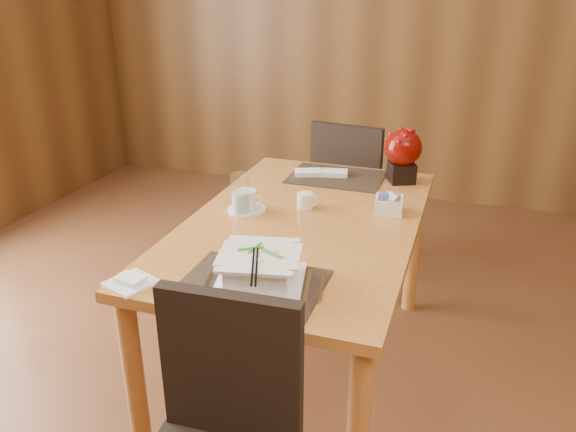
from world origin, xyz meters
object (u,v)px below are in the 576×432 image
(bread_plate, at_px, (131,283))
(far_chair, at_px, (351,188))
(sugar_caddy, at_px, (389,205))
(berry_decor, at_px, (403,153))
(water_glass, at_px, (240,194))
(soup_setting, at_px, (260,270))
(dining_table, at_px, (303,241))
(coffee_cup, at_px, (247,202))
(creamer_jug, at_px, (305,201))

(bread_plate, relative_size, far_chair, 0.15)
(sugar_caddy, distance_m, bread_plate, 1.10)
(bread_plate, bearing_deg, berry_decor, 61.74)
(water_glass, xyz_separation_m, sugar_caddy, (0.58, 0.21, -0.05))
(soup_setting, bearing_deg, far_chair, 79.97)
(dining_table, bearing_deg, sugar_caddy, 30.97)
(coffee_cup, bearing_deg, bread_plate, -99.58)
(dining_table, bearing_deg, creamer_jug, 104.05)
(far_chair, bearing_deg, dining_table, 98.75)
(sugar_caddy, bearing_deg, far_chair, 111.67)
(dining_table, relative_size, bread_plate, 11.11)
(dining_table, bearing_deg, water_glass, -174.60)
(water_glass, relative_size, sugar_caddy, 1.58)
(far_chair, bearing_deg, sugar_caddy, 118.92)
(soup_setting, xyz_separation_m, sugar_caddy, (0.29, 0.73, -0.02))
(sugar_caddy, height_order, berry_decor, berry_decor)
(water_glass, relative_size, berry_decor, 0.69)
(dining_table, distance_m, creamer_jug, 0.18)
(berry_decor, height_order, bread_plate, berry_decor)
(water_glass, distance_m, bread_plate, 0.66)
(soup_setting, xyz_separation_m, coffee_cup, (-0.28, 0.56, -0.02))
(dining_table, relative_size, soup_setting, 4.61)
(water_glass, bearing_deg, sugar_caddy, 20.28)
(creamer_jug, xyz_separation_m, bread_plate, (-0.34, -0.80, -0.03))
(creamer_jug, bearing_deg, sugar_caddy, 10.34)
(creamer_jug, distance_m, bread_plate, 0.87)
(dining_table, bearing_deg, bread_plate, -118.91)
(dining_table, xyz_separation_m, sugar_caddy, (0.31, 0.19, 0.13))
(coffee_cup, height_order, bread_plate, coffee_cup)
(dining_table, xyz_separation_m, creamer_jug, (-0.03, 0.13, 0.13))
(dining_table, height_order, bread_plate, bread_plate)
(soup_setting, relative_size, far_chair, 0.35)
(bread_plate, bearing_deg, coffee_cup, 80.42)
(berry_decor, bearing_deg, creamer_jug, -126.19)
(creamer_jug, xyz_separation_m, far_chair, (0.00, 0.92, -0.27))
(coffee_cup, height_order, sugar_caddy, coffee_cup)
(dining_table, relative_size, far_chair, 1.63)
(coffee_cup, bearing_deg, water_glass, -102.34)
(soup_setting, relative_size, water_glass, 1.86)
(creamer_jug, bearing_deg, coffee_cup, -153.56)
(berry_decor, bearing_deg, soup_setting, -104.06)
(creamer_jug, distance_m, sugar_caddy, 0.35)
(coffee_cup, xyz_separation_m, water_glass, (-0.01, -0.04, 0.05))
(soup_setting, xyz_separation_m, water_glass, (-0.29, 0.52, 0.03))
(soup_setting, xyz_separation_m, far_chair, (-0.05, 1.59, -0.29))
(far_chair, bearing_deg, berry_decor, 133.54)
(soup_setting, xyz_separation_m, berry_decor, (0.28, 1.13, 0.09))
(dining_table, height_order, sugar_caddy, sugar_caddy)
(coffee_cup, relative_size, far_chair, 0.17)
(sugar_caddy, xyz_separation_m, berry_decor, (-0.01, 0.40, 0.11))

